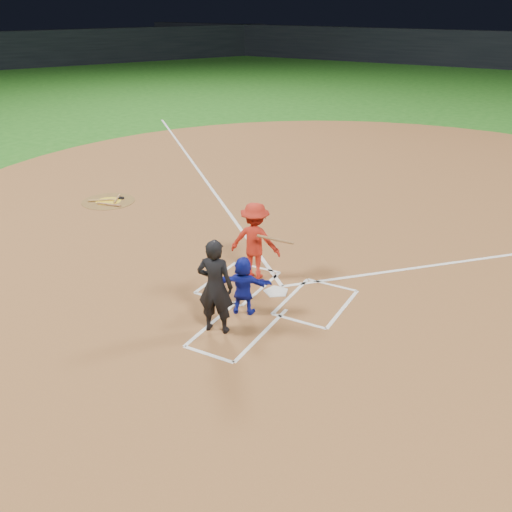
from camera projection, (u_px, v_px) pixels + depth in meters
The scene contains 13 objects.
ground at pixel (276, 292), 12.84m from camera, with size 120.00×120.00×0.00m, color #1D5A16.
home_plate_dirt at pixel (363, 211), 17.63m from camera, with size 28.00×28.00×0.01m, color brown.
home_plate at pixel (276, 292), 12.84m from camera, with size 0.60×0.60×0.02m, color silver.
on_deck_circle at pixel (108, 201), 18.47m from camera, with size 1.70×1.70×0.01m, color brown.
on_deck_logo at pixel (108, 201), 18.46m from camera, with size 0.80×0.80×0.00m, color yellow.
on_deck_bat_a at pixel (117, 199), 18.58m from camera, with size 0.06×0.06×0.84m, color #9B6A38.
on_deck_bat_b at pixel (101, 200), 18.46m from camera, with size 0.06×0.06×0.84m, color #A1753B.
on_deck_bat_c at pixel (109, 204), 18.08m from camera, with size 0.06×0.06×0.84m, color brown.
bat_weight_donut at pixel (121, 198), 18.69m from camera, with size 0.19×0.19×0.05m, color black.
catcher at pixel (243, 285), 11.76m from camera, with size 1.17×0.37×1.26m, color #121B93.
umpire at pixel (215, 286), 10.98m from camera, with size 0.71×0.47×1.96m, color black.
chalk_markings at pixel (356, 218), 17.06m from camera, with size 28.35×17.32×0.01m.
batter_at_plate at pixel (255, 241), 13.15m from camera, with size 1.62×0.90×1.84m.
Camera 1 is at (5.03, -10.16, 6.10)m, focal length 40.00 mm.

